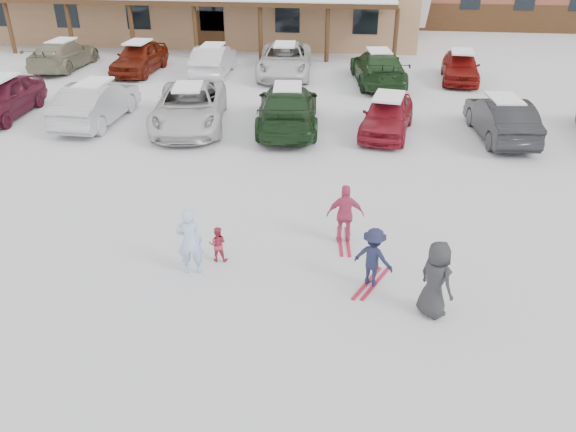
# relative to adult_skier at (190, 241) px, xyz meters

# --- Properties ---
(ground) EXTENTS (160.00, 160.00, 0.00)m
(ground) POSITION_rel_adult_skier_xyz_m (1.72, 0.01, -0.78)
(ground) COLOR silver
(ground) RESTS_ON ground
(adult_skier) EXTENTS (0.63, 0.48, 1.57)m
(adult_skier) POSITION_rel_adult_skier_xyz_m (0.00, 0.00, 0.00)
(adult_skier) COLOR #A7C9EC
(adult_skier) RESTS_ON ground
(toddler_red) EXTENTS (0.44, 0.35, 0.86)m
(toddler_red) POSITION_rel_adult_skier_xyz_m (0.47, 0.54, -0.35)
(toddler_red) COLOR #B32D42
(toddler_red) RESTS_ON ground
(child_navy) EXTENTS (1.00, 0.82, 1.35)m
(child_navy) POSITION_rel_adult_skier_xyz_m (3.94, 0.01, -0.11)
(child_navy) COLOR #1A1D38
(child_navy) RESTS_ON ground
(skis_child_navy) EXTENTS (0.77, 1.35, 0.03)m
(skis_child_navy) POSITION_rel_adult_skier_xyz_m (3.94, 0.01, -0.77)
(skis_child_navy) COLOR #AF1933
(skis_child_navy) RESTS_ON ground
(child_magenta) EXTENTS (0.91, 0.45, 1.50)m
(child_magenta) POSITION_rel_adult_skier_xyz_m (3.30, 1.71, -0.03)
(child_magenta) COLOR #C63C68
(child_magenta) RESTS_ON ground
(skis_child_magenta) EXTENTS (0.33, 1.41, 0.03)m
(skis_child_magenta) POSITION_rel_adult_skier_xyz_m (3.30, 1.71, -0.77)
(skis_child_magenta) COLOR #AF1933
(skis_child_magenta) RESTS_ON ground
(bystander_dark) EXTENTS (0.89, 0.94, 1.62)m
(bystander_dark) POSITION_rel_adult_skier_xyz_m (5.11, -0.86, 0.03)
(bystander_dark) COLOR #29292B
(bystander_dark) RESTS_ON ground
(parked_car_0) EXTENTS (2.04, 4.57, 1.53)m
(parked_car_0) POSITION_rel_adult_skier_xyz_m (-10.28, 9.87, -0.02)
(parked_car_0) COLOR #581628
(parked_car_0) RESTS_ON ground
(parked_car_1) EXTENTS (1.72, 4.72, 1.55)m
(parked_car_1) POSITION_rel_adult_skier_xyz_m (-6.32, 9.59, -0.01)
(parked_car_1) COLOR #A6A6AA
(parked_car_1) RESTS_ON ground
(parked_car_2) EXTENTS (3.38, 5.79, 1.51)m
(parked_car_2) POSITION_rel_adult_skier_xyz_m (-2.71, 9.57, -0.03)
(parked_car_2) COLOR silver
(parked_car_2) RESTS_ON ground
(parked_car_3) EXTENTS (2.68, 5.56, 1.56)m
(parked_car_3) POSITION_rel_adult_skier_xyz_m (0.94, 9.81, -0.00)
(parked_car_3) COLOR #1A3319
(parked_car_3) RESTS_ON ground
(parked_car_4) EXTENTS (2.30, 4.28, 1.38)m
(parked_car_4) POSITION_rel_adult_skier_xyz_m (4.56, 9.65, -0.09)
(parked_car_4) COLOR maroon
(parked_car_4) RESTS_ON ground
(parked_car_5) EXTENTS (1.92, 4.49, 1.44)m
(parked_car_5) POSITION_rel_adult_skier_xyz_m (8.51, 9.66, -0.06)
(parked_car_5) COLOR black
(parked_car_5) RESTS_ON ground
(parked_car_7) EXTENTS (2.08, 4.93, 1.42)m
(parked_car_7) POSITION_rel_adult_skier_xyz_m (-11.65, 17.65, -0.07)
(parked_car_7) COLOR gray
(parked_car_7) RESTS_ON ground
(parked_car_8) EXTENTS (1.92, 4.50, 1.52)m
(parked_car_8) POSITION_rel_adult_skier_xyz_m (-7.47, 17.30, -0.02)
(parked_car_8) COLOR #63190B
(parked_car_8) RESTS_ON ground
(parked_car_9) EXTENTS (1.67, 4.45, 1.45)m
(parked_car_9) POSITION_rel_adult_skier_xyz_m (-3.66, 17.22, -0.06)
(parked_car_9) COLOR silver
(parked_car_9) RESTS_ON ground
(parked_car_10) EXTENTS (2.87, 5.61, 1.52)m
(parked_car_10) POSITION_rel_adult_skier_xyz_m (-0.16, 17.58, -0.02)
(parked_car_10) COLOR silver
(parked_car_10) RESTS_ON ground
(parked_car_11) EXTENTS (2.86, 5.52, 1.53)m
(parked_car_11) POSITION_rel_adult_skier_xyz_m (4.37, 16.56, -0.02)
(parked_car_11) COLOR #1E3B1C
(parked_car_11) RESTS_ON ground
(parked_car_12) EXTENTS (2.03, 4.26, 1.40)m
(parked_car_12) POSITION_rel_adult_skier_xyz_m (8.27, 17.52, -0.08)
(parked_car_12) COLOR maroon
(parked_car_12) RESTS_ON ground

